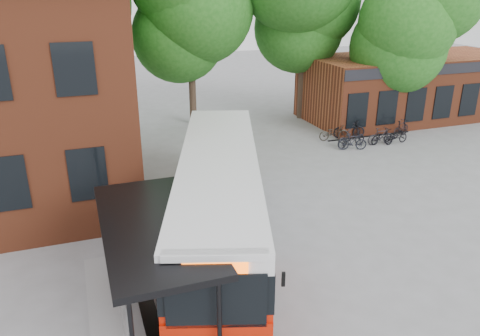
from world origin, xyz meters
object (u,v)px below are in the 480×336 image
object	(u,v)px
bicycle_5	(381,136)
bicycle_6	(396,137)
bicycle_7	(401,128)
city_bus	(219,199)
bus_shelter	(157,273)
bicycle_3	(349,129)
bicycle_0	(334,133)
bicycle_2	(351,138)
bicycle_4	(381,136)
bicycle_1	(352,142)

from	to	relation	value
bicycle_5	bicycle_6	xyz separation A→B (m)	(0.90, -0.15, -0.07)
bicycle_5	bicycle_7	xyz separation A→B (m)	(1.97, 0.83, 0.03)
city_bus	bicycle_5	world-z (taller)	city_bus
bus_shelter	bicycle_5	world-z (taller)	bus_shelter
bicycle_3	bus_shelter	bearing A→B (deg)	146.72
city_bus	bicycle_0	size ratio (longest dim) A/B	6.94
bus_shelter	bicycle_0	world-z (taller)	bus_shelter
bicycle_2	bicycle_6	xyz separation A→B (m)	(2.65, -0.35, -0.09)
bicycle_2	bicycle_4	world-z (taller)	bicycle_2
bicycle_0	bicycle_1	size ratio (longest dim) A/B	1.13
bicycle_3	bicycle_5	bearing A→B (deg)	-132.53
bicycle_4	bicycle_5	xyz separation A→B (m)	(-0.15, -0.15, 0.07)
bicycle_4	bicycle_7	distance (m)	1.94
bus_shelter	city_bus	distance (m)	4.42
city_bus	bicycle_6	bearing A→B (deg)	46.87
city_bus	bicycle_6	xyz separation A→B (m)	(12.31, 6.80, -1.12)
bicycle_0	bicycle_5	world-z (taller)	bicycle_5
city_bus	bicycle_0	distance (m)	12.69
bicycle_4	bicycle_5	world-z (taller)	bicycle_5
bicycle_3	bicycle_1	bearing A→B (deg)	167.12
bicycle_1	bicycle_5	world-z (taller)	bicycle_5
bicycle_6	bicycle_5	bearing A→B (deg)	73.30
bicycle_1	bicycle_2	distance (m)	0.51
bicycle_4	bicycle_6	world-z (taller)	bicycle_6
city_bus	bicycle_7	bearing A→B (deg)	48.14
bicycle_1	bicycle_4	world-z (taller)	bicycle_1
bicycle_3	bicycle_6	distance (m)	2.58
bicycle_6	bicycle_7	bearing A→B (deg)	-54.73
bicycle_2	bicycle_5	world-z (taller)	bicycle_2
bus_shelter	bicycle_0	bearing A→B (deg)	44.75
bicycle_1	bicycle_7	distance (m)	4.07
bus_shelter	bicycle_3	world-z (taller)	bus_shelter
bicycle_7	bicycle_1	bearing A→B (deg)	81.38
bicycle_5	bicycle_2	bearing A→B (deg)	87.30
bus_shelter	city_bus	xyz separation A→B (m)	(2.71, 3.48, 0.08)
bicycle_0	bicycle_1	world-z (taller)	bicycle_1
bicycle_2	bicycle_7	world-z (taller)	bicycle_2
bicycle_0	bicycle_2	size ratio (longest dim) A/B	0.91
bicycle_0	bicycle_2	distance (m)	1.37
bicycle_4	bicycle_7	bearing A→B (deg)	-82.42
bicycle_0	bicycle_6	size ratio (longest dim) A/B	1.12
bicycle_1	bicycle_7	size ratio (longest dim) A/B	0.92
bicycle_0	bicycle_2	world-z (taller)	bicycle_2
bicycle_4	bicycle_6	distance (m)	0.81
bicycle_0	bicycle_6	xyz separation A→B (m)	(2.94, -1.69, -0.05)
city_bus	bicycle_1	distance (m)	11.62
bicycle_3	bicycle_7	size ratio (longest dim) A/B	1.10
city_bus	bicycle_3	bearing A→B (deg)	57.28
city_bus	bicycle_2	world-z (taller)	city_bus
city_bus	bicycle_0	xyz separation A→B (m)	(9.37, 8.49, -1.07)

